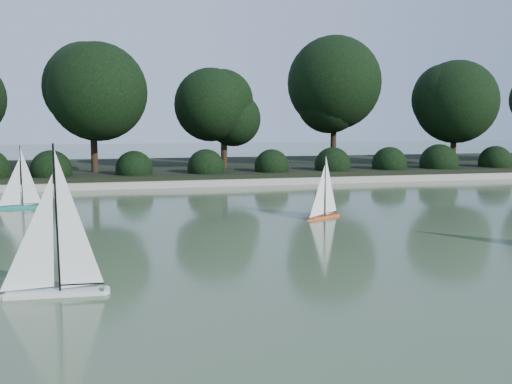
% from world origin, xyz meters
% --- Properties ---
extents(ground, '(80.00, 80.00, 0.00)m').
position_xyz_m(ground, '(0.00, 0.00, 0.00)').
color(ground, '#324228').
rests_on(ground, ground).
extents(pond_coping, '(40.00, 0.35, 0.18)m').
position_xyz_m(pond_coping, '(0.00, 9.00, 0.09)').
color(pond_coping, gray).
rests_on(pond_coping, ground).
extents(far_bank, '(40.00, 8.00, 0.30)m').
position_xyz_m(far_bank, '(0.00, 13.00, 0.15)').
color(far_bank, black).
rests_on(far_bank, ground).
extents(tree_line, '(26.31, 3.93, 4.39)m').
position_xyz_m(tree_line, '(1.23, 11.44, 2.64)').
color(tree_line, black).
rests_on(tree_line, ground).
extents(shrub_hedge, '(29.10, 1.10, 1.10)m').
position_xyz_m(shrub_hedge, '(0.00, 9.90, 0.45)').
color(shrub_hedge, black).
rests_on(shrub_hedge, ground).
extents(sailboat_white_a, '(1.24, 0.27, 1.70)m').
position_xyz_m(sailboat_white_a, '(-3.04, -0.54, 0.27)').
color(sailboat_white_a, silver).
rests_on(sailboat_white_a, ground).
extents(sailboat_orange, '(0.88, 0.62, 1.32)m').
position_xyz_m(sailboat_orange, '(1.39, 3.29, 0.21)').
color(sailboat_orange, '#D74E1A').
rests_on(sailboat_orange, ground).
extents(sailboat_teal, '(1.02, 0.18, 1.40)m').
position_xyz_m(sailboat_teal, '(-4.38, 5.93, 0.22)').
color(sailboat_teal, '#138875').
rests_on(sailboat_teal, ground).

